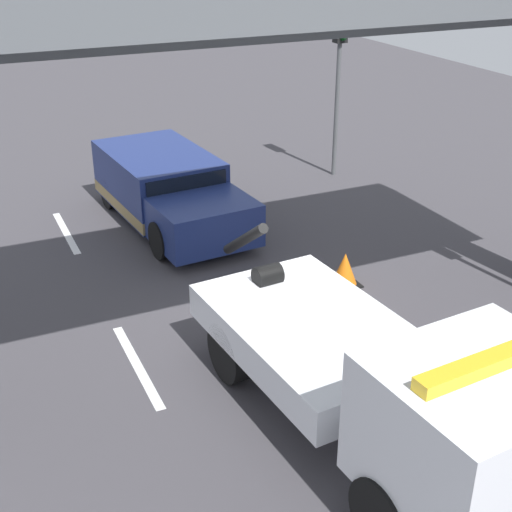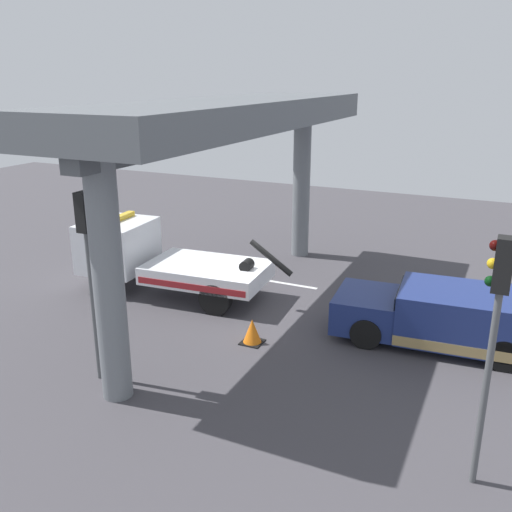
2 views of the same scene
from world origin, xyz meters
The scene contains 8 objects.
ground_plane centered at (0.00, 0.00, -0.05)m, with size 60.00×40.00×0.10m, color #423F44.
lane_stripe_west centered at (-6.00, -2.46, 0.00)m, with size 2.60×0.16×0.01m, color silver.
lane_stripe_mid centered at (0.00, -2.46, 0.00)m, with size 2.60×0.16×0.01m, color silver.
tow_truck_white centered at (3.58, 0.06, 1.20)m, with size 7.33×2.84×2.46m.
towed_van_green centered at (-5.69, -0.01, 0.78)m, with size 5.35×2.57×1.58m.
overpass_structure centered at (0.62, 0.00, 5.55)m, with size 3.60×13.61×6.33m.
traffic_light_near centered at (-6.98, 5.38, 3.33)m, with size 0.39×0.32×4.58m.
traffic_cone_orange centered at (-1.04, 2.14, 0.33)m, with size 0.58×0.58×0.69m.
Camera 1 is at (9.69, -4.74, 6.71)m, focal length 49.59 mm.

